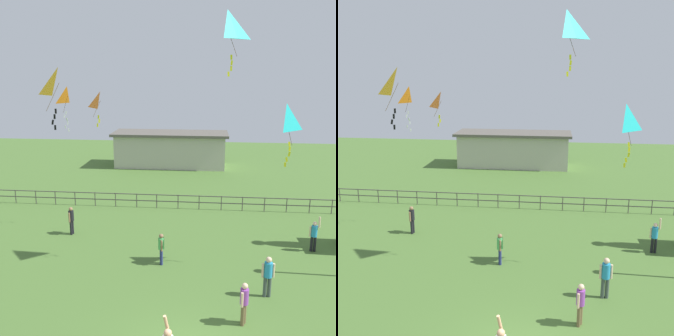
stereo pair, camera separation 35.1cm
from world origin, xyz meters
TOP-DOWN VIEW (x-y plane):
  - person_0 at (-1.54, 6.38)m, footprint 0.28×0.45m
  - person_1 at (-6.85, 9.30)m, footprint 0.29×0.47m
  - person_2 at (5.81, 8.46)m, footprint 0.47×0.29m
  - person_3 at (2.93, 4.14)m, footprint 0.52×0.32m
  - person_5 at (1.84, 2.29)m, footprint 0.30×0.44m
  - kite_0 at (3.71, 6.71)m, footprint 0.98×0.96m
  - kite_1 at (-8.19, 13.49)m, footprint 0.85×0.94m
  - kite_2 at (1.14, 6.73)m, footprint 1.21×1.16m
  - kite_3 at (-5.55, 5.47)m, footprint 1.07×1.05m
  - kite_4 at (-5.31, 10.58)m, footprint 0.97×1.04m
  - waterfront_railing at (-0.43, 14.00)m, footprint 36.01×0.06m
  - pavilion_building at (-2.98, 26.00)m, footprint 10.81×4.02m

SIDE VIEW (x-z plane):
  - waterfront_railing at x=-0.43m, z-range 0.15..1.10m
  - person_0 at x=-1.54m, z-range 0.11..1.61m
  - person_1 at x=-6.85m, z-range 0.12..1.68m
  - person_5 at x=1.84m, z-range 0.12..1.72m
  - person_2 at x=5.81m, z-range 0.00..1.84m
  - person_3 at x=2.93m, z-range 0.13..1.84m
  - pavilion_building at x=-2.98m, z-range 0.03..3.30m
  - kite_0 at x=3.71m, z-range 5.41..8.05m
  - kite_4 at x=-5.31m, z-range 6.25..8.08m
  - kite_1 at x=-8.19m, z-range 5.78..8.56m
  - kite_3 at x=-5.55m, z-range 6.96..9.38m
  - kite_2 at x=1.14m, z-range 9.11..11.64m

